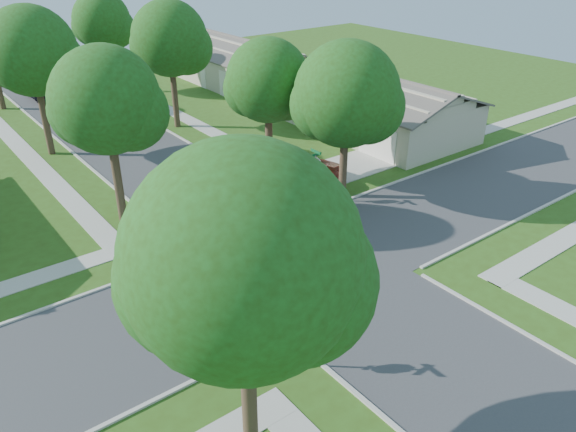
# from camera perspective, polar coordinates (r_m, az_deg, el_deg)

# --- Properties ---
(ground) EXTENTS (100.00, 100.00, 0.00)m
(ground) POSITION_cam_1_polar(r_m,az_deg,el_deg) (25.60, 1.38, -4.86)
(ground) COLOR #2F4C14
(ground) RESTS_ON ground
(road_ns) EXTENTS (7.00, 100.00, 0.02)m
(road_ns) POSITION_cam_1_polar(r_m,az_deg,el_deg) (25.60, 1.38, -4.85)
(road_ns) COLOR #333335
(road_ns) RESTS_ON ground
(sidewalk_ne) EXTENTS (1.20, 40.00, 0.04)m
(sidewalk_ne) POSITION_cam_1_polar(r_m,az_deg,el_deg) (49.06, -12.42, 10.69)
(sidewalk_ne) COLOR #9E9B91
(sidewalk_ne) RESTS_ON ground
(sidewalk_nw) EXTENTS (1.20, 40.00, 0.04)m
(sidewalk_nw) POSITION_cam_1_polar(r_m,az_deg,el_deg) (45.54, -26.34, 7.16)
(sidewalk_nw) COLOR #9E9B91
(sidewalk_nw) RESTS_ON ground
(driveway) EXTENTS (8.80, 3.60, 0.05)m
(driveway) POSITION_cam_1_polar(r_m,az_deg,el_deg) (34.94, 4.22, 4.40)
(driveway) COLOR #9E9B91
(driveway) RESTS_ON ground
(stop_sign_sw) EXTENTS (1.05, 0.80, 2.98)m
(stop_sign_sw) POSITION_cam_1_polar(r_m,az_deg,el_deg) (19.03, -0.79, -10.34)
(stop_sign_sw) COLOR gray
(stop_sign_sw) RESTS_ON ground
(stop_sign_ne) EXTENTS (1.05, 0.80, 2.98)m
(stop_sign_ne) POSITION_cam_1_polar(r_m,az_deg,el_deg) (30.56, 2.79, 5.03)
(stop_sign_ne) COLOR gray
(stop_sign_ne) RESTS_ON ground
(tree_e_near) EXTENTS (4.97, 4.80, 8.28)m
(tree_e_near) POSITION_cam_1_polar(r_m,az_deg,el_deg) (32.68, -1.97, 13.22)
(tree_e_near) COLOR #38281C
(tree_e_near) RESTS_ON ground
(tree_e_mid) EXTENTS (5.59, 5.40, 9.21)m
(tree_e_mid) POSITION_cam_1_polar(r_m,az_deg,el_deg) (42.68, -11.86, 16.92)
(tree_e_mid) COLOR #38281C
(tree_e_mid) RESTS_ON ground
(tree_e_far) EXTENTS (5.17, 5.00, 8.72)m
(tree_e_far) POSITION_cam_1_polar(r_m,az_deg,el_deg) (54.56, -18.32, 18.10)
(tree_e_far) COLOR #38281C
(tree_e_far) RESTS_ON ground
(tree_w_near) EXTENTS (5.38, 5.20, 8.97)m
(tree_w_near) POSITION_cam_1_polar(r_m,az_deg,el_deg) (28.34, -17.88, 10.68)
(tree_w_near) COLOR #38281C
(tree_w_near) RESTS_ON ground
(tree_w_mid) EXTENTS (5.80, 5.60, 9.56)m
(tree_w_mid) POSITION_cam_1_polar(r_m,az_deg,el_deg) (39.50, -24.50, 14.64)
(tree_w_mid) COLOR #38281C
(tree_w_mid) RESTS_ON ground
(tree_sw_corner) EXTENTS (6.21, 6.00, 9.55)m
(tree_sw_corner) POSITION_cam_1_polar(r_m,az_deg,el_deg) (13.77, -4.33, -5.31)
(tree_sw_corner) COLOR #38281C
(tree_sw_corner) RESTS_ON ground
(tree_ne_corner) EXTENTS (5.80, 5.60, 8.66)m
(tree_ne_corner) POSITION_cam_1_polar(r_m,az_deg,el_deg) (30.10, 6.04, 11.73)
(tree_ne_corner) COLOR #38281C
(tree_ne_corner) RESTS_ON ground
(house_ne_near) EXTENTS (8.42, 13.60, 4.23)m
(house_ne_near) POSITION_cam_1_polar(r_m,az_deg,el_deg) (42.40, 9.13, 10.47)
(house_ne_near) COLOR #AFA48A
(house_ne_near) RESTS_ON ground
(house_ne_far) EXTENTS (8.42, 13.60, 4.23)m
(house_ne_far) POSITION_cam_1_polar(r_m,az_deg,el_deg) (55.87, -4.61, 14.84)
(house_ne_far) COLOR #AFA48A
(house_ne_far) RESTS_ON ground
(car_driveway) EXTENTS (4.63, 2.60, 1.45)m
(car_driveway) POSITION_cam_1_polar(r_m,az_deg,el_deg) (32.98, 2.66, 4.31)
(car_driveway) COLOR #5F1B13
(car_driveway) RESTS_ON ground
(car_curb_east) EXTENTS (2.00, 4.36, 1.45)m
(car_curb_east) POSITION_cam_1_polar(r_m,az_deg,el_deg) (50.03, -19.26, 10.98)
(car_curb_east) COLOR black
(car_curb_east) RESTS_ON ground
(car_curb_west) EXTENTS (1.86, 4.36, 1.25)m
(car_curb_west) POSITION_cam_1_polar(r_m,az_deg,el_deg) (55.02, -23.80, 11.50)
(car_curb_west) COLOR black
(car_curb_west) RESTS_ON ground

